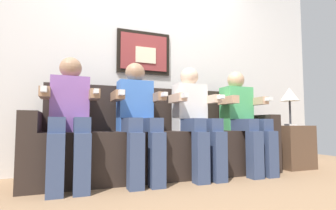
{
  "coord_description": "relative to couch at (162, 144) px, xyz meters",
  "views": [
    {
      "loc": [
        -0.92,
        -2.18,
        0.52
      ],
      "look_at": [
        0.0,
        0.15,
        0.7
      ],
      "focal_mm": 28.05,
      "sensor_mm": 36.0,
      "label": 1
    }
  ],
  "objects": [
    {
      "name": "person_right_center",
      "position": [
        0.29,
        -0.17,
        0.29
      ],
      "size": [
        0.46,
        0.56,
        1.11
      ],
      "color": "white",
      "rests_on": "ground_plane"
    },
    {
      "name": "table_lamp",
      "position": [
        1.63,
        -0.09,
        0.55
      ],
      "size": [
        0.22,
        0.22,
        0.46
      ],
      "color": "#333338",
      "rests_on": "side_table_right"
    },
    {
      "name": "ground_plane",
      "position": [
        0.0,
        -0.33,
        -0.31
      ],
      "size": [
        6.36,
        6.36,
        0.0
      ],
      "primitive_type": "plane",
      "color": "#8C6B4C"
    },
    {
      "name": "person_leftmost",
      "position": [
        -0.88,
        -0.17,
        0.29
      ],
      "size": [
        0.46,
        0.56,
        1.11
      ],
      "color": "#8C59A5",
      "rests_on": "ground_plane"
    },
    {
      "name": "couch",
      "position": [
        0.0,
        0.0,
        0.0
      ],
      "size": [
        2.49,
        0.58,
        0.9
      ],
      "color": "#2D231E",
      "rests_on": "ground_plane"
    },
    {
      "name": "side_table_right",
      "position": [
        1.6,
        -0.11,
        -0.06
      ],
      "size": [
        0.4,
        0.4,
        0.5
      ],
      "color": "brown",
      "rests_on": "ground_plane"
    },
    {
      "name": "person_left_center",
      "position": [
        -0.29,
        -0.17,
        0.29
      ],
      "size": [
        0.46,
        0.56,
        1.11
      ],
      "color": "#3F72CC",
      "rests_on": "ground_plane"
    },
    {
      "name": "spare_remote_on_table",
      "position": [
        1.59,
        -0.14,
        0.2
      ],
      "size": [
        0.04,
        0.13,
        0.02
      ],
      "primitive_type": "cube",
      "color": "white",
      "rests_on": "side_table_right"
    },
    {
      "name": "back_wall_assembly",
      "position": [
        -0.0,
        0.44,
        0.99
      ],
      "size": [
        4.89,
        0.1,
        2.6
      ],
      "color": "silver",
      "rests_on": "ground_plane"
    },
    {
      "name": "person_rightmost",
      "position": [
        0.88,
        -0.17,
        0.29
      ],
      "size": [
        0.46,
        0.56,
        1.11
      ],
      "color": "#4CB266",
      "rests_on": "ground_plane"
    }
  ]
}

